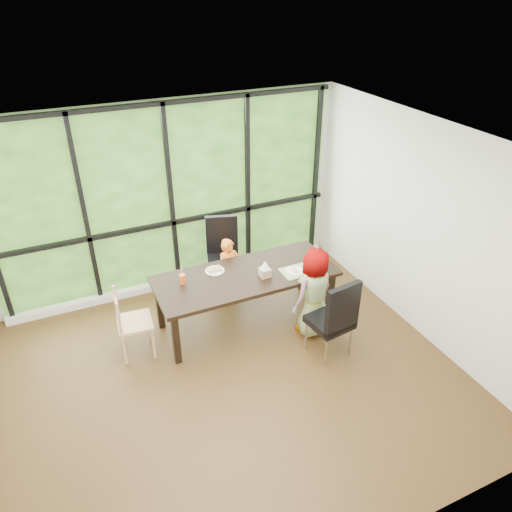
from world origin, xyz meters
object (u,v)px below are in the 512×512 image
object	(u,v)px
chair_window_leather	(223,256)
plate_near	(295,271)
chair_end_beech	(135,322)
green_cup	(323,262)
orange_cup	(182,279)
dining_table	(246,299)
child_toddler	(229,271)
child_older	(313,293)
tissue_box	(265,272)
chair_interior_leather	(330,316)
plate_far	(215,271)
white_mug	(317,251)

from	to	relation	value
chair_window_leather	plate_near	distance (m)	1.24
chair_end_beech	green_cup	world-z (taller)	chair_end_beech
chair_end_beech	orange_cup	bearing A→B (deg)	-73.34
dining_table	child_toddler	world-z (taller)	child_toddler
child_toddler	plate_near	world-z (taller)	child_toddler
green_cup	dining_table	bearing A→B (deg)	166.16
child_older	tissue_box	world-z (taller)	child_older
green_cup	chair_end_beech	bearing A→B (deg)	174.07
chair_interior_leather	dining_table	bearing A→B (deg)	-62.85
child_toddler	plate_far	world-z (taller)	child_toddler
dining_table	tissue_box	world-z (taller)	tissue_box
child_older	plate_far	size ratio (longest dim) A/B	4.94
plate_far	chair_window_leather	bearing A→B (deg)	60.82
chair_interior_leather	child_older	world-z (taller)	child_older
plate_far	plate_near	xyz separation A→B (m)	(0.93, -0.43, -0.00)
chair_end_beech	child_older	xyz separation A→B (m)	(2.12, -0.54, 0.15)
child_older	plate_far	bearing A→B (deg)	-52.09
dining_table	chair_window_leather	distance (m)	0.90
plate_near	green_cup	size ratio (longest dim) A/B	1.73
chair_end_beech	green_cup	bearing A→B (deg)	-90.48
chair_window_leather	plate_far	size ratio (longest dim) A/B	4.42
chair_interior_leather	child_toddler	xyz separation A→B (m)	(-0.67, 1.52, -0.06)
chair_window_leather	dining_table	bearing A→B (deg)	-75.38
plate_far	plate_near	bearing A→B (deg)	-25.05
child_toddler	plate_near	distance (m)	1.01
chair_end_beech	child_toddler	distance (m)	1.54
child_toddler	child_older	bearing A→B (deg)	-66.37
chair_window_leather	plate_near	bearing A→B (deg)	-45.69
dining_table	plate_far	bearing A→B (deg)	144.65
plate_near	green_cup	distance (m)	0.39
child_older	child_toddler	bearing A→B (deg)	-73.15
chair_window_leather	white_mug	distance (m)	1.35
dining_table	green_cup	xyz separation A→B (m)	(0.98, -0.24, 0.44)
child_toddler	tissue_box	world-z (taller)	child_toddler
orange_cup	green_cup	xyz separation A→B (m)	(1.77, -0.38, 0.01)
chair_window_leather	tissue_box	bearing A→B (deg)	-63.60
child_older	white_mug	world-z (taller)	child_older
plate_near	orange_cup	distance (m)	1.42
plate_near	orange_cup	bearing A→B (deg)	166.17
child_toddler	dining_table	bearing A→B (deg)	-98.36
chair_window_leather	chair_interior_leather	world-z (taller)	same
dining_table	child_toddler	size ratio (longest dim) A/B	2.40
chair_window_leather	orange_cup	bearing A→B (deg)	-120.70
chair_end_beech	plate_near	distance (m)	2.07
tissue_box	chair_end_beech	bearing A→B (deg)	174.90
child_older	orange_cup	distance (m)	1.62
tissue_box	plate_near	bearing A→B (deg)	-9.08
plate_far	green_cup	world-z (taller)	green_cup
child_toddler	green_cup	distance (m)	1.32
chair_end_beech	dining_table	bearing A→B (deg)	-84.93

